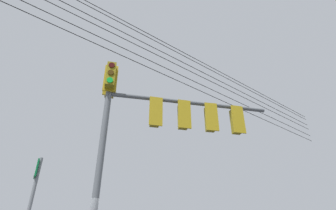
% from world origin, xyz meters
% --- Properties ---
extents(signal_mast_assembly, '(5.00, 3.81, 6.88)m').
position_xyz_m(signal_mast_assembly, '(1.72, -0.99, 5.02)').
color(signal_mast_assembly, slate).
rests_on(signal_mast_assembly, ground).
extents(overhead_wire_span, '(25.39, 4.85, 2.04)m').
position_xyz_m(overhead_wire_span, '(1.60, -0.28, 8.54)').
color(overhead_wire_span, black).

